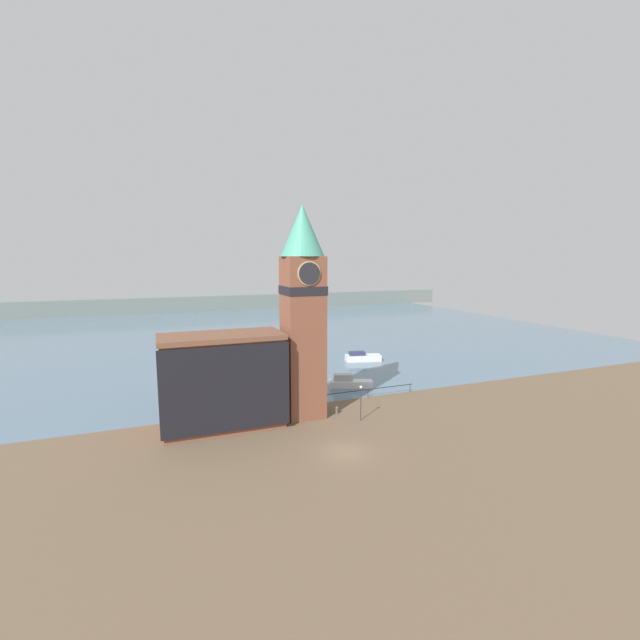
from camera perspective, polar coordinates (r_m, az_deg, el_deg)
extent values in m
plane|color=brown|center=(40.09, 3.30, -17.17)|extent=(160.00, 160.00, 0.00)
cube|color=slate|center=(108.44, -12.95, -1.19)|extent=(160.00, 120.00, 0.00)
cube|color=slate|center=(147.51, -15.26, 2.12)|extent=(180.00, 3.00, 5.00)
cube|color=#232328|center=(54.20, 6.42, -9.19)|extent=(12.86, 0.08, 0.08)
cylinder|color=#232328|center=(51.92, 0.30, -10.53)|extent=(0.07, 0.07, 1.05)
cylinder|color=#232328|center=(54.36, 6.41, -9.72)|extent=(0.07, 0.07, 1.05)
cylinder|color=#232328|center=(57.35, 11.91, -8.89)|extent=(0.07, 0.07, 1.05)
cube|color=brown|center=(46.29, -2.29, -2.37)|extent=(4.05, 4.05, 17.41)
cube|color=black|center=(45.63, -2.33, 4.01)|extent=(4.17, 4.17, 0.90)
cylinder|color=tan|center=(43.57, -1.45, 6.22)|extent=(2.48, 0.12, 2.48)
cylinder|color=#232328|center=(43.50, -1.41, 6.22)|extent=(2.25, 0.12, 2.25)
cylinder|color=tan|center=(46.26, 0.12, 6.33)|extent=(0.12, 2.48, 2.48)
cylinder|color=#232328|center=(46.29, 0.21, 6.33)|extent=(0.12, 2.25, 2.25)
cone|color=teal|center=(45.61, -2.37, 11.83)|extent=(4.65, 4.65, 5.34)
cube|color=brown|center=(45.18, -12.87, -8.20)|extent=(11.87, 5.42, 9.17)
cube|color=brown|center=(44.09, -13.06, -2.16)|extent=(12.27, 5.82, 0.50)
cube|color=black|center=(42.42, -12.30, -9.00)|extent=(12.37, 0.30, 8.44)
cube|color=silver|center=(58.37, 4.14, -8.49)|extent=(5.98, 3.49, 0.92)
cube|color=#B2B2B2|center=(58.03, 3.11, -7.65)|extent=(2.77, 1.93, 0.89)
cube|color=silver|center=(73.23, 5.77, -5.05)|extent=(6.28, 3.36, 1.02)
cube|color=navy|center=(72.80, 4.95, -4.46)|extent=(2.88, 2.00, 0.60)
cylinder|color=brown|center=(48.83, 2.26, -11.99)|extent=(0.34, 0.34, 0.67)
sphere|color=brown|center=(48.72, 2.26, -11.62)|extent=(0.36, 0.36, 0.36)
cylinder|color=#2D2D33|center=(46.59, 5.46, -11.13)|extent=(0.10, 0.10, 3.59)
sphere|color=silver|center=(46.00, 5.49, -8.90)|extent=(0.32, 0.32, 0.32)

